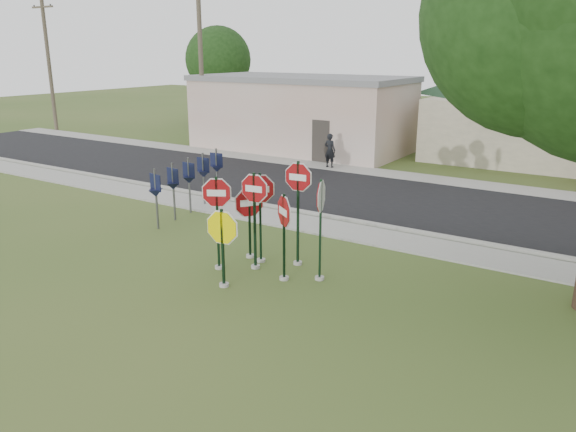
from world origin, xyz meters
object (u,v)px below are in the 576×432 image
Objects in this scene: stop_sign_yellow at (222,239)px; pedestrian at (330,150)px; utility_pole_near at (201,62)px; stop_sign_center at (254,207)px; stop_sign_left at (217,210)px.

stop_sign_yellow reaches higher than pedestrian.
utility_pole_near is at bearing 132.19° from stop_sign_yellow.
pedestrian is at bearing 110.21° from stop_sign_center.
pedestrian is (-4.65, 12.64, -0.81)m from stop_sign_center.
stop_sign_center is 1.04× the size of stop_sign_left.
utility_pole_near is at bearing 132.02° from stop_sign_left.
stop_sign_center is at bearing 92.25° from stop_sign_yellow.
utility_pole_near reaches higher than pedestrian.
utility_pole_near reaches higher than stop_sign_left.
utility_pole_near is (-13.76, 15.18, 3.72)m from stop_sign_yellow.
stop_sign_center is 1.48m from stop_sign_yellow.
stop_sign_left is 13.77m from pedestrian.
stop_sign_yellow is 20.82m from utility_pole_near.
stop_sign_yellow is at bearing 112.25° from pedestrian.
utility_pole_near reaches higher than stop_sign_yellow.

